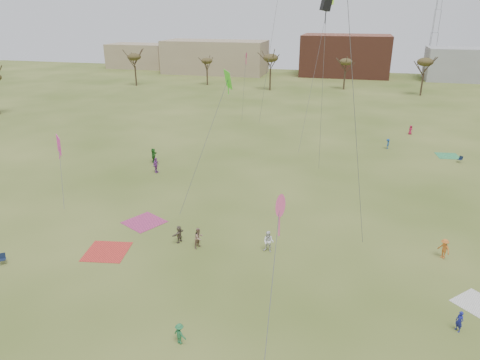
% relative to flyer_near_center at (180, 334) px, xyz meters
% --- Properties ---
extents(ground, '(260.00, 260.00, 0.00)m').
position_rel_flyer_near_center_xyz_m(ground, '(0.15, 1.99, -0.71)').
color(ground, '#394F18').
rests_on(ground, ground).
extents(flyer_near_center, '(1.04, 0.82, 1.41)m').
position_rel_flyer_near_center_xyz_m(flyer_near_center, '(0.00, 0.00, 0.00)').
color(flyer_near_center, '#246C3B').
rests_on(flyer_near_center, ground).
extents(flyer_near_right, '(0.59, 0.63, 1.45)m').
position_rel_flyer_near_center_xyz_m(flyer_near_right, '(16.72, 5.51, 0.02)').
color(flyer_near_right, navy).
rests_on(flyer_near_right, ground).
extents(spectator_fore_b, '(0.98, 1.09, 1.83)m').
position_rel_flyer_near_center_xyz_m(spectator_fore_b, '(-2.79, 11.30, 0.21)').
color(spectator_fore_b, '#93705D').
rests_on(spectator_fore_b, ground).
extents(spectator_fore_c, '(0.88, 1.52, 1.56)m').
position_rel_flyer_near_center_xyz_m(spectator_fore_c, '(-4.77, 11.72, 0.08)').
color(spectator_fore_c, brown).
rests_on(spectator_fore_c, ground).
extents(flyer_mid_b, '(1.21, 1.25, 1.72)m').
position_rel_flyer_near_center_xyz_m(flyer_mid_b, '(17.23, 14.76, 0.15)').
color(flyer_mid_b, '#C96725').
rests_on(flyer_mid_b, ground).
extents(spectator_mid_d, '(0.63, 1.20, 1.95)m').
position_rel_flyer_near_center_xyz_m(spectator_mid_d, '(-14.23, 27.48, 0.27)').
color(spectator_mid_d, purple).
rests_on(spectator_mid_d, ground).
extents(spectator_mid_e, '(1.01, 0.83, 1.88)m').
position_rel_flyer_near_center_xyz_m(spectator_mid_e, '(3.13, 12.10, 0.24)').
color(spectator_mid_e, white).
rests_on(spectator_mid_e, ground).
extents(flyer_far_a, '(0.85, 1.83, 1.90)m').
position_rel_flyer_near_center_xyz_m(flyer_far_a, '(-16.27, 31.17, 0.25)').
color(flyer_far_a, '#286923').
rests_on(flyer_far_a, ground).
extents(flyer_far_b, '(0.87, 0.78, 1.50)m').
position_rel_flyer_near_center_xyz_m(flyer_far_b, '(18.38, 54.61, 0.04)').
color(flyer_far_b, '#A71C3F').
rests_on(flyer_far_b, ground).
extents(flyer_far_c, '(0.78, 1.08, 1.49)m').
position_rel_flyer_near_center_xyz_m(flyer_far_c, '(14.35, 45.34, 0.04)').
color(flyer_far_c, navy).
rests_on(flyer_far_c, ground).
extents(blanket_red, '(3.98, 3.98, 0.03)m').
position_rel_flyer_near_center_xyz_m(blanket_red, '(-10.10, 8.61, -0.70)').
color(blanket_red, red).
rests_on(blanket_red, ground).
extents(blanket_cream, '(3.82, 3.82, 0.03)m').
position_rel_flyer_near_center_xyz_m(blanket_cream, '(18.64, 8.76, -0.70)').
color(blanket_cream, silver).
rests_on(blanket_cream, ground).
extents(blanket_plum, '(4.43, 4.43, 0.03)m').
position_rel_flyer_near_center_xyz_m(blanket_plum, '(-9.51, 14.45, -0.70)').
color(blanket_plum, '#AC3569').
rests_on(blanket_plum, ground).
extents(blanket_olive, '(3.25, 3.25, 0.03)m').
position_rel_flyer_near_center_xyz_m(blanket_olive, '(22.39, 43.89, -0.70)').
color(blanket_olive, '#359256').
rests_on(blanket_olive, ground).
extents(camp_chair_left, '(0.73, 0.74, 0.87)m').
position_rel_flyer_near_center_xyz_m(camp_chair_left, '(-17.18, 4.80, -0.45)').
color(camp_chair_left, '#131D35').
rests_on(camp_chair_left, ground).
extents(camp_chair_right, '(0.74, 0.74, 0.87)m').
position_rel_flyer_near_center_xyz_m(camp_chair_right, '(23.41, 41.31, -0.45)').
color(camp_chair_right, '#121E32').
rests_on(camp_chair_right, ground).
extents(kites_aloft, '(47.13, 60.70, 25.99)m').
position_rel_flyer_near_center_xyz_m(kites_aloft, '(1.18, 34.30, 18.94)').
color(kites_aloft, red).
rests_on(kites_aloft, ground).
extents(tree_line, '(117.44, 49.32, 8.91)m').
position_rel_flyer_near_center_xyz_m(tree_line, '(-2.69, 81.11, 6.38)').
color(tree_line, '#3A2B1E').
rests_on(tree_line, ground).
extents(building_tan, '(32.00, 14.00, 10.00)m').
position_rel_flyer_near_center_xyz_m(building_tan, '(-34.85, 116.99, 4.29)').
color(building_tan, '#937F60').
rests_on(building_tan, ground).
extents(building_brick, '(26.00, 16.00, 12.00)m').
position_rel_flyer_near_center_xyz_m(building_brick, '(5.15, 121.99, 5.29)').
color(building_brick, brown).
rests_on(building_brick, ground).
extents(building_grey, '(24.00, 12.00, 9.00)m').
position_rel_flyer_near_center_xyz_m(building_grey, '(40.15, 119.99, 3.79)').
color(building_grey, gray).
rests_on(building_grey, ground).
extents(building_tan_west, '(20.00, 12.00, 8.00)m').
position_rel_flyer_near_center_xyz_m(building_tan_west, '(-64.85, 123.99, 3.29)').
color(building_tan_west, '#937F60').
rests_on(building_tan_west, ground).
extents(radio_tower, '(1.51, 1.72, 41.00)m').
position_rel_flyer_near_center_xyz_m(radio_tower, '(30.15, 126.99, 18.50)').
color(radio_tower, '#9EA3A8').
rests_on(radio_tower, ground).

